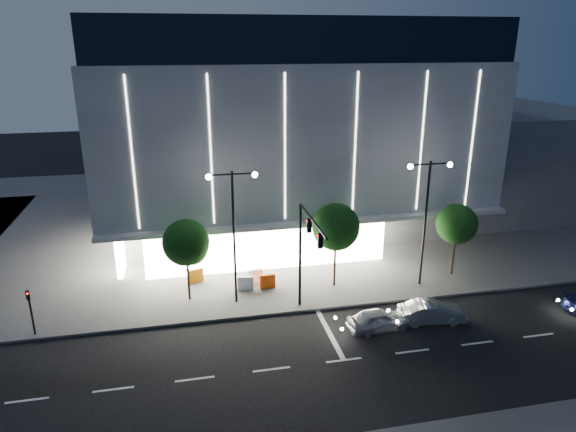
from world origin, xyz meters
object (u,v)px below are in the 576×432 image
at_px(street_lamp_east, 427,205).
at_px(ped_signal_far, 30,308).
at_px(tree_mid, 336,229).
at_px(tree_right, 457,226).
at_px(barrier_c, 267,281).
at_px(traffic_mast, 306,243).
at_px(barrier_d, 255,276).
at_px(barrier_a, 196,276).
at_px(car_second, 432,312).
at_px(tree_left, 186,245).
at_px(street_lamp_west, 233,219).
at_px(car_lead, 379,320).
at_px(barrier_b, 245,283).

distance_m(street_lamp_east, ped_signal_far, 25.37).
distance_m(ped_signal_far, tree_mid, 19.35).
distance_m(tree_right, barrier_c, 14.07).
xyz_separation_m(traffic_mast, barrier_d, (-2.38, 5.21, -4.38)).
bearing_deg(tree_mid, street_lamp_east, -9.69).
bearing_deg(barrier_c, tree_right, -7.74).
height_order(traffic_mast, barrier_a, traffic_mast).
bearing_deg(car_second, tree_left, 74.99).
bearing_deg(street_lamp_east, traffic_mast, -163.52).
height_order(street_lamp_west, car_lead, street_lamp_west).
bearing_deg(tree_left, street_lamp_east, -3.65).
xyz_separation_m(barrier_a, barrier_b, (3.31, -1.89, 0.00)).
relative_size(barrier_b, barrier_c, 1.00).
height_order(street_lamp_east, tree_mid, street_lamp_east).
bearing_deg(ped_signal_far, tree_mid, 7.55).
bearing_deg(traffic_mast, barrier_d, 114.57).
relative_size(ped_signal_far, tree_mid, 0.49).
height_order(traffic_mast, car_lead, traffic_mast).
bearing_deg(barrier_d, barrier_a, 152.88).
relative_size(street_lamp_east, barrier_c, 8.18).
bearing_deg(car_lead, barrier_b, 42.58).
bearing_deg(barrier_b, barrier_d, 56.76).
height_order(tree_left, tree_right, tree_left).
distance_m(traffic_mast, street_lamp_east, 9.43).
height_order(ped_signal_far, tree_right, tree_right).
bearing_deg(barrier_c, car_second, -40.17).
relative_size(street_lamp_east, barrier_a, 8.18).
bearing_deg(tree_mid, ped_signal_far, -172.45).
height_order(street_lamp_west, barrier_a, street_lamp_west).
distance_m(street_lamp_east, barrier_a, 16.74).
distance_m(ped_signal_far, tree_left, 9.61).
bearing_deg(tree_right, street_lamp_east, -161.37).
height_order(tree_mid, tree_right, tree_mid).
relative_size(traffic_mast, barrier_d, 6.43).
height_order(tree_left, barrier_c, tree_left).
relative_size(tree_right, barrier_b, 5.01).
bearing_deg(car_lead, traffic_mast, 55.39).
bearing_deg(tree_right, tree_left, 180.00).
xyz_separation_m(traffic_mast, ped_signal_far, (-16.00, 1.16, -3.14)).
bearing_deg(barrier_a, car_lead, -57.06).
relative_size(tree_right, barrier_d, 5.01).
bearing_deg(barrier_c, street_lamp_west, -151.40).
xyz_separation_m(street_lamp_east, tree_right, (3.03, 1.02, -2.07)).
height_order(tree_mid, car_second, tree_mid).
distance_m(street_lamp_west, tree_left, 3.69).
bearing_deg(car_lead, barrier_a, 46.03).
relative_size(street_lamp_west, barrier_b, 8.18).
xyz_separation_m(tree_mid, car_lead, (0.97, -5.92, -3.68)).
xyz_separation_m(ped_signal_far, tree_right, (28.03, 2.52, 2.00)).
relative_size(tree_mid, car_second, 1.51).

